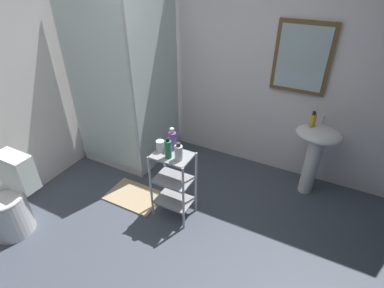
{
  "coord_description": "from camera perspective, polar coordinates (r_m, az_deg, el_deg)",
  "views": [
    {
      "loc": [
        0.99,
        -1.39,
        2.3
      ],
      "look_at": [
        -0.05,
        0.61,
        0.86
      ],
      "focal_mm": 27.93,
      "sensor_mm": 36.0,
      "label": 1
    }
  ],
  "objects": [
    {
      "name": "ground_plane",
      "position": [
        2.87,
        -5.14,
        -21.15
      ],
      "size": [
        4.2,
        4.2,
        0.02
      ],
      "primitive_type": "cube",
      "color": "#464C59"
    },
    {
      "name": "conditioner_bottle_purple",
      "position": [
        2.77,
        -3.76,
        0.71
      ],
      "size": [
        0.07,
        0.07,
        0.22
      ],
      "color": "purple",
      "rests_on": "storage_cart"
    },
    {
      "name": "storage_cart",
      "position": [
        2.92,
        -3.56,
        -6.99
      ],
      "size": [
        0.38,
        0.28,
        0.74
      ],
      "color": "silver",
      "rests_on": "ground_plane"
    },
    {
      "name": "hand_soap_bottle",
      "position": [
        3.25,
        22.05,
        4.3
      ],
      "size": [
        0.06,
        0.06,
        0.16
      ],
      "color": "gold",
      "rests_on": "pedestal_sink"
    },
    {
      "name": "lotion_bottle_white",
      "position": [
        2.63,
        -2.57,
        -1.61
      ],
      "size": [
        0.07,
        0.07,
        0.18
      ],
      "color": "white",
      "rests_on": "storage_cart"
    },
    {
      "name": "toilet",
      "position": [
        3.33,
        -31.3,
        -9.57
      ],
      "size": [
        0.37,
        0.49,
        0.76
      ],
      "color": "white",
      "rests_on": "ground_plane"
    },
    {
      "name": "pedestal_sink",
      "position": [
        3.38,
        22.5,
        -0.72
      ],
      "size": [
        0.46,
        0.37,
        0.81
      ],
      "color": "white",
      "rests_on": "ground_plane"
    },
    {
      "name": "sink_faucet",
      "position": [
        3.35,
        23.78,
        4.3
      ],
      "size": [
        0.03,
        0.03,
        0.1
      ],
      "primitive_type": "cylinder",
      "color": "silver",
      "rests_on": "pedestal_sink"
    },
    {
      "name": "rinse_cup",
      "position": [
        2.78,
        -6.08,
        -0.35
      ],
      "size": [
        0.08,
        0.08,
        0.11
      ],
      "primitive_type": "cylinder",
      "color": "silver",
      "rests_on": "storage_cart"
    },
    {
      "name": "wall_back",
      "position": [
        3.54,
        10.43,
        14.94
      ],
      "size": [
        4.2,
        0.14,
        2.5
      ],
      "color": "white",
      "rests_on": "ground_plane"
    },
    {
      "name": "body_wash_bottle_green",
      "position": [
        2.66,
        -4.6,
        -0.94
      ],
      "size": [
        0.06,
        0.06,
        0.2
      ],
      "color": "#2B8D5A",
      "rests_on": "storage_cart"
    },
    {
      "name": "bath_mat",
      "position": [
        3.44,
        -10.96,
        -9.75
      ],
      "size": [
        0.6,
        0.4,
        0.02
      ],
      "primitive_type": "cube",
      "color": "tan",
      "rests_on": "ground_plane"
    },
    {
      "name": "shower_stall",
      "position": [
        3.86,
        -11.34,
        3.56
      ],
      "size": [
        0.92,
        0.92,
        2.0
      ],
      "color": "white",
      "rests_on": "ground_plane"
    }
  ]
}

